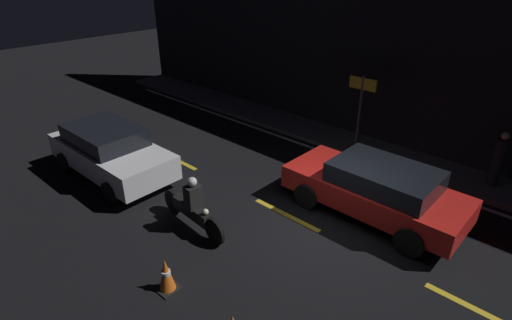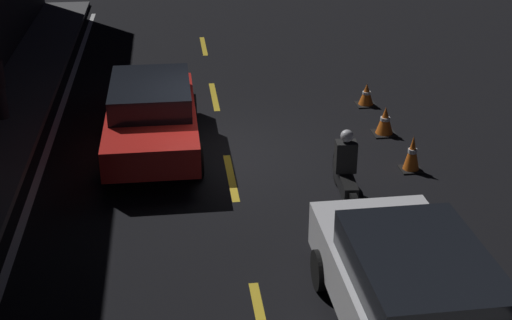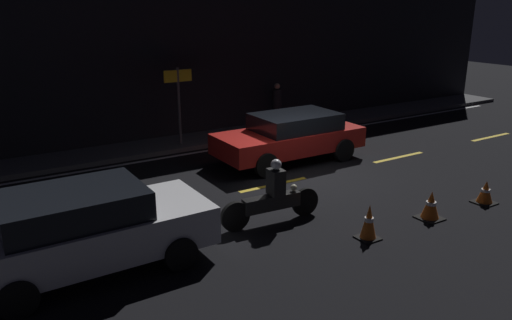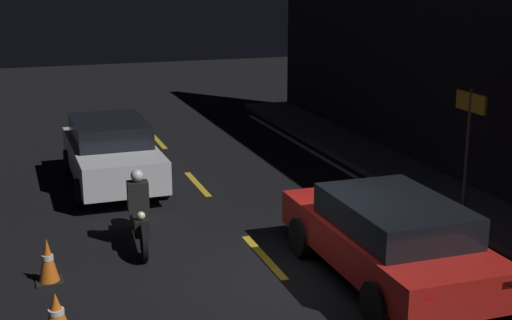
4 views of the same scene
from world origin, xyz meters
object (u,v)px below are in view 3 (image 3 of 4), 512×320
(traffic_cone_far, at_px, (485,192))
(shop_sign, at_px, (178,91))
(sedan_white, at_px, (85,228))
(taxi_red, at_px, (291,136))
(motorcycle, at_px, (272,198))
(traffic_cone_mid, at_px, (431,205))
(pedestrian, at_px, (277,105))
(traffic_cone_near, at_px, (369,222))

(traffic_cone_far, relative_size, shop_sign, 0.23)
(sedan_white, height_order, taxi_red, sedan_white)
(motorcycle, bearing_deg, traffic_cone_far, -15.27)
(sedan_white, distance_m, traffic_cone_far, 8.70)
(traffic_cone_mid, distance_m, pedestrian, 8.50)
(taxi_red, distance_m, pedestrian, 3.80)
(motorcycle, height_order, pedestrian, pedestrian)
(motorcycle, distance_m, traffic_cone_far, 5.07)
(traffic_cone_far, bearing_deg, traffic_cone_mid, 177.65)
(sedan_white, bearing_deg, motorcycle, -1.68)
(motorcycle, relative_size, traffic_cone_mid, 3.69)
(sedan_white, distance_m, shop_sign, 7.68)
(pedestrian, distance_m, shop_sign, 4.10)
(taxi_red, relative_size, traffic_cone_far, 7.99)
(traffic_cone_far, bearing_deg, sedan_white, 168.41)
(taxi_red, height_order, motorcycle, taxi_red)
(sedan_white, relative_size, pedestrian, 2.70)
(traffic_cone_mid, relative_size, shop_sign, 0.26)
(taxi_red, distance_m, traffic_cone_mid, 4.98)
(sedan_white, xyz_separation_m, pedestrian, (8.40, 6.64, 0.14))
(traffic_cone_mid, distance_m, shop_sign, 8.34)
(motorcycle, distance_m, shop_sign, 6.42)
(taxi_red, xyz_separation_m, traffic_cone_mid, (0.12, -4.96, -0.45))
(taxi_red, bearing_deg, shop_sign, -52.93)
(sedan_white, distance_m, motorcycle, 3.75)
(traffic_cone_far, distance_m, pedestrian, 8.41)
(motorcycle, bearing_deg, taxi_red, 53.58)
(motorcycle, height_order, traffic_cone_far, motorcycle)
(traffic_cone_far, relative_size, pedestrian, 0.35)
(taxi_red, xyz_separation_m, shop_sign, (-2.19, 2.91, 1.07))
(traffic_cone_far, height_order, shop_sign, shop_sign)
(sedan_white, bearing_deg, traffic_cone_far, -12.30)
(taxi_red, distance_m, traffic_cone_near, 5.26)
(sedan_white, relative_size, traffic_cone_far, 7.68)
(shop_sign, bearing_deg, sedan_white, -125.51)
(traffic_cone_mid, bearing_deg, pedestrian, 78.66)
(traffic_cone_near, bearing_deg, pedestrian, 67.38)
(sedan_white, xyz_separation_m, motorcycle, (3.74, -0.06, -0.22))
(sedan_white, distance_m, traffic_cone_near, 5.23)
(motorcycle, distance_m, traffic_cone_near, 2.02)
(traffic_cone_far, distance_m, shop_sign, 9.07)
(taxi_red, height_order, traffic_cone_mid, taxi_red)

